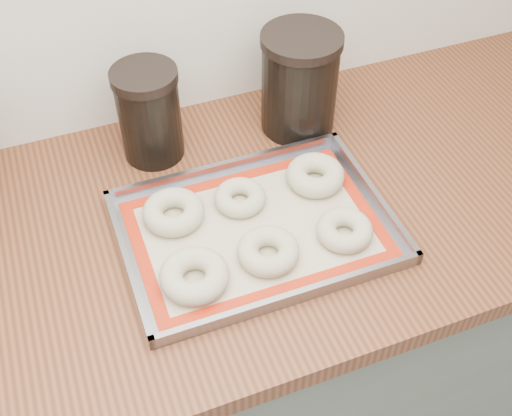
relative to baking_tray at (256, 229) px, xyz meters
name	(u,v)px	position (x,y,z in m)	size (l,w,h in m)	color
cabinet	(226,355)	(-0.05, 0.06, -0.48)	(3.00, 0.65, 0.86)	slate
countertop	(217,225)	(-0.05, 0.06, -0.03)	(3.06, 0.68, 0.04)	brown
baking_tray	(256,229)	(0.00, 0.00, 0.00)	(0.46, 0.33, 0.03)	gray
baking_mat	(256,230)	(0.00, 0.00, 0.00)	(0.42, 0.29, 0.00)	#C6B793
bagel_front_left	(194,276)	(-0.13, -0.07, 0.02)	(0.11, 0.11, 0.04)	beige
bagel_front_mid	(268,251)	(0.00, -0.07, 0.02)	(0.10, 0.10, 0.04)	beige
bagel_front_right	(345,230)	(0.13, -0.07, 0.01)	(0.10, 0.10, 0.03)	beige
bagel_back_left	(173,212)	(-0.13, 0.08, 0.02)	(0.11, 0.11, 0.04)	beige
bagel_back_mid	(240,198)	(0.00, 0.07, 0.01)	(0.09, 0.09, 0.03)	beige
bagel_back_right	(315,175)	(0.14, 0.07, 0.02)	(0.11, 0.11, 0.04)	beige
canister_mid	(149,114)	(-0.11, 0.27, 0.09)	(0.12, 0.12, 0.19)	black
canister_right	(299,82)	(0.18, 0.24, 0.10)	(0.15, 0.15, 0.21)	black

